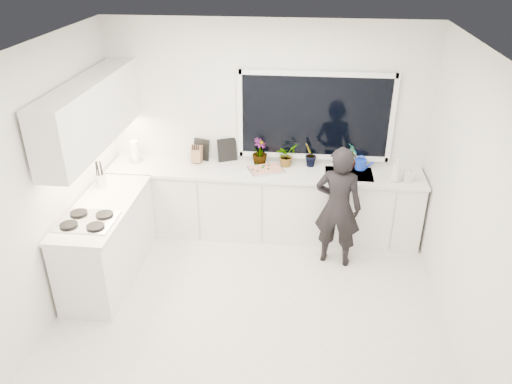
# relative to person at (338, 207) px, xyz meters

# --- Properties ---
(floor) EXTENTS (4.00, 3.50, 0.02)m
(floor) POSITION_rel_person_xyz_m (-0.91, -0.90, -0.75)
(floor) COLOR beige
(floor) RESTS_ON ground
(wall_back) EXTENTS (4.00, 0.02, 2.70)m
(wall_back) POSITION_rel_person_xyz_m (-0.91, 0.86, 0.61)
(wall_back) COLOR white
(wall_back) RESTS_ON ground
(wall_left) EXTENTS (0.02, 3.50, 2.70)m
(wall_left) POSITION_rel_person_xyz_m (-2.92, -0.90, 0.61)
(wall_left) COLOR white
(wall_left) RESTS_ON ground
(wall_right) EXTENTS (0.02, 3.50, 2.70)m
(wall_right) POSITION_rel_person_xyz_m (1.10, -0.90, 0.61)
(wall_right) COLOR white
(wall_right) RESTS_ON ground
(ceiling) EXTENTS (4.00, 3.50, 0.02)m
(ceiling) POSITION_rel_person_xyz_m (-0.91, -0.90, 1.97)
(ceiling) COLOR white
(ceiling) RESTS_ON wall_back
(window) EXTENTS (1.80, 0.02, 1.00)m
(window) POSITION_rel_person_xyz_m (-0.31, 0.83, 0.81)
(window) COLOR black
(window) RESTS_ON wall_back
(base_cabinets_back) EXTENTS (3.92, 0.58, 0.88)m
(base_cabinets_back) POSITION_rel_person_xyz_m (-0.91, 0.55, -0.30)
(base_cabinets_back) COLOR white
(base_cabinets_back) RESTS_ON floor
(base_cabinets_left) EXTENTS (0.58, 1.60, 0.88)m
(base_cabinets_left) POSITION_rel_person_xyz_m (-2.58, -0.55, -0.30)
(base_cabinets_left) COLOR white
(base_cabinets_left) RESTS_ON floor
(countertop_back) EXTENTS (3.94, 0.62, 0.04)m
(countertop_back) POSITION_rel_person_xyz_m (-0.91, 0.54, 0.16)
(countertop_back) COLOR silver
(countertop_back) RESTS_ON base_cabinets_back
(countertop_left) EXTENTS (0.62, 1.60, 0.04)m
(countertop_left) POSITION_rel_person_xyz_m (-2.58, -0.55, 0.16)
(countertop_left) COLOR silver
(countertop_left) RESTS_ON base_cabinets_left
(upper_cabinets) EXTENTS (0.34, 2.10, 0.70)m
(upper_cabinets) POSITION_rel_person_xyz_m (-2.70, -0.20, 1.11)
(upper_cabinets) COLOR white
(upper_cabinets) RESTS_ON wall_left
(sink) EXTENTS (0.58, 0.42, 0.14)m
(sink) POSITION_rel_person_xyz_m (0.14, 0.55, 0.13)
(sink) COLOR silver
(sink) RESTS_ON countertop_back
(faucet) EXTENTS (0.03, 0.03, 0.22)m
(faucet) POSITION_rel_person_xyz_m (0.14, 0.75, 0.29)
(faucet) COLOR silver
(faucet) RESTS_ON countertop_back
(stovetop) EXTENTS (0.56, 0.48, 0.03)m
(stovetop) POSITION_rel_person_xyz_m (-2.60, -0.90, 0.19)
(stovetop) COLOR black
(stovetop) RESTS_ON countertop_left
(person) EXTENTS (0.60, 0.46, 1.49)m
(person) POSITION_rel_person_xyz_m (0.00, 0.00, 0.00)
(person) COLOR black
(person) RESTS_ON floor
(pizza_tray) EXTENTS (0.50, 0.44, 0.03)m
(pizza_tray) POSITION_rel_person_xyz_m (-0.89, 0.52, 0.19)
(pizza_tray) COLOR silver
(pizza_tray) RESTS_ON countertop_back
(pizza) EXTENTS (0.45, 0.39, 0.01)m
(pizza) POSITION_rel_person_xyz_m (-0.89, 0.52, 0.21)
(pizza) COLOR red
(pizza) RESTS_ON pizza_tray
(watering_can) EXTENTS (0.16, 0.16, 0.13)m
(watering_can) POSITION_rel_person_xyz_m (0.29, 0.71, 0.24)
(watering_can) COLOR #1537C6
(watering_can) RESTS_ON countertop_back
(paper_towel_roll) EXTENTS (0.14, 0.14, 0.26)m
(paper_towel_roll) POSITION_rel_person_xyz_m (-2.59, 0.65, 0.31)
(paper_towel_roll) COLOR white
(paper_towel_roll) RESTS_ON countertop_back
(knife_block) EXTENTS (0.14, 0.11, 0.22)m
(knife_block) POSITION_rel_person_xyz_m (-1.79, 0.69, 0.29)
(knife_block) COLOR olive
(knife_block) RESTS_ON countertop_back
(utensil_crock) EXTENTS (0.14, 0.14, 0.16)m
(utensil_crock) POSITION_rel_person_xyz_m (-2.76, -0.10, 0.26)
(utensil_crock) COLOR silver
(utensil_crock) RESTS_ON countertop_left
(picture_frame_large) EXTENTS (0.22, 0.09, 0.28)m
(picture_frame_large) POSITION_rel_person_xyz_m (-1.75, 0.79, 0.32)
(picture_frame_large) COLOR black
(picture_frame_large) RESTS_ON countertop_back
(picture_frame_small) EXTENTS (0.24, 0.12, 0.30)m
(picture_frame_small) POSITION_rel_person_xyz_m (-1.41, 0.79, 0.33)
(picture_frame_small) COLOR black
(picture_frame_small) RESTS_ON countertop_back
(herb_plants) EXTENTS (1.35, 0.34, 0.34)m
(herb_plants) POSITION_rel_person_xyz_m (-0.56, 0.71, 0.33)
(herb_plants) COLOR #26662D
(herb_plants) RESTS_ON countertop_back
(soap_bottles) EXTENTS (0.27, 0.15, 0.29)m
(soap_bottles) POSITION_rel_person_xyz_m (0.72, 0.40, 0.31)
(soap_bottles) COLOR #D8BF66
(soap_bottles) RESTS_ON countertop_back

